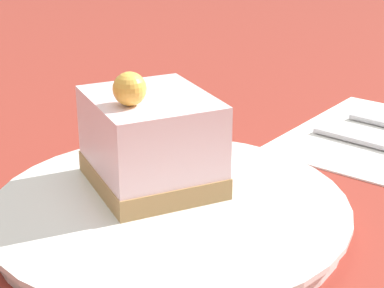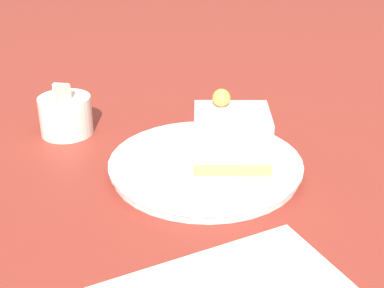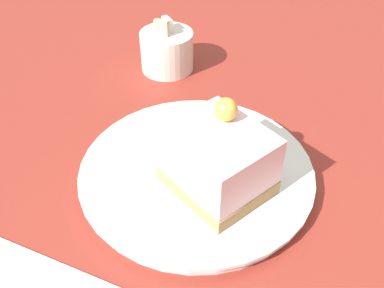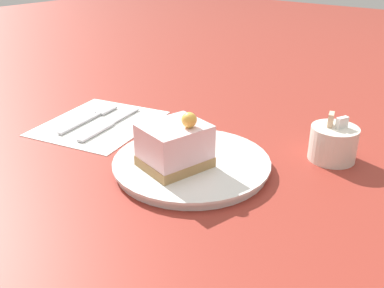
% 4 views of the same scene
% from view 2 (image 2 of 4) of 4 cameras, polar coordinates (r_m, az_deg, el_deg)
% --- Properties ---
extents(ground_plane, '(4.00, 4.00, 0.00)m').
position_cam_2_polar(ground_plane, '(0.69, 1.74, -2.31)').
color(ground_plane, maroon).
extents(plate, '(0.24, 0.24, 0.02)m').
position_cam_2_polar(plate, '(0.68, 1.44, -2.26)').
color(plate, silver).
rests_on(plate, ground_plane).
extents(cake_slice, '(0.10, 0.11, 0.09)m').
position_cam_2_polar(cake_slice, '(0.66, 4.21, 0.83)').
color(cake_slice, '#AD8451').
rests_on(cake_slice, plate).
extents(sugar_bowl, '(0.08, 0.08, 0.08)m').
position_cam_2_polar(sugar_bowl, '(0.79, -13.32, 3.04)').
color(sugar_bowl, silver).
rests_on(sugar_bowl, ground_plane).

